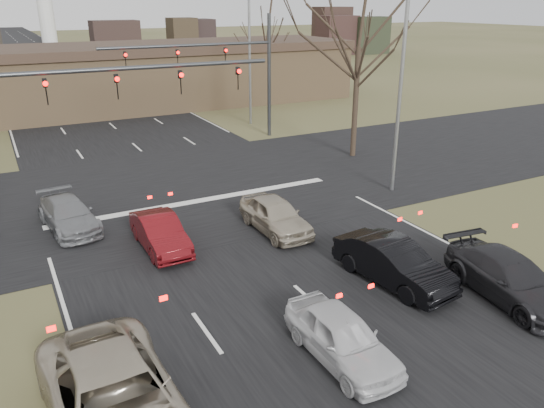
% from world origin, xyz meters
% --- Properties ---
extents(ground, '(360.00, 360.00, 0.00)m').
position_xyz_m(ground, '(0.00, 0.00, 0.00)').
color(ground, '#444726').
rests_on(ground, ground).
extents(road_main, '(14.00, 300.00, 0.02)m').
position_xyz_m(road_main, '(0.00, 60.00, 0.01)').
color(road_main, black).
rests_on(road_main, ground).
extents(road_cross, '(200.00, 14.00, 0.02)m').
position_xyz_m(road_cross, '(0.00, 15.00, 0.01)').
color(road_cross, black).
rests_on(road_cross, ground).
extents(building, '(42.40, 10.40, 5.30)m').
position_xyz_m(building, '(2.00, 38.00, 2.67)').
color(building, '#8E6F4C').
rests_on(building, ground).
extents(mast_arm_near, '(12.12, 0.24, 8.00)m').
position_xyz_m(mast_arm_near, '(-5.23, 13.00, 5.07)').
color(mast_arm_near, '#383A3D').
rests_on(mast_arm_near, ground).
extents(mast_arm_far, '(11.12, 0.24, 8.00)m').
position_xyz_m(mast_arm_far, '(6.18, 23.00, 5.02)').
color(mast_arm_far, '#383A3D').
rests_on(mast_arm_far, ground).
extents(streetlight_right_near, '(2.34, 0.25, 10.00)m').
position_xyz_m(streetlight_right_near, '(8.82, 10.00, 5.59)').
color(streetlight_right_near, gray).
rests_on(streetlight_right_near, ground).
extents(streetlight_right_far, '(2.34, 0.25, 10.00)m').
position_xyz_m(streetlight_right_far, '(9.32, 27.00, 5.59)').
color(streetlight_right_far, gray).
rests_on(streetlight_right_far, ground).
extents(tree_right_far, '(5.40, 5.40, 9.00)m').
position_xyz_m(tree_right_far, '(15.00, 35.00, 6.96)').
color(tree_right_far, black).
rests_on(tree_right_far, ground).
extents(car_silver_suv, '(2.85, 5.84, 1.60)m').
position_xyz_m(car_silver_suv, '(-6.50, 0.43, 0.80)').
color(car_silver_suv, '#B0A48E').
rests_on(car_silver_suv, ground).
extents(car_white_sedan, '(1.58, 3.86, 1.31)m').
position_xyz_m(car_white_sedan, '(-0.81, 0.32, 0.65)').
color(car_white_sedan, silver).
rests_on(car_white_sedan, ground).
extents(car_black_hatch, '(2.05, 4.53, 1.44)m').
position_xyz_m(car_black_hatch, '(3.00, 2.84, 0.72)').
color(car_black_hatch, black).
rests_on(car_black_hatch, ground).
extents(car_charcoal_sedan, '(2.48, 4.89, 1.36)m').
position_xyz_m(car_charcoal_sedan, '(5.58, 0.40, 0.68)').
color(car_charcoal_sedan, black).
rests_on(car_charcoal_sedan, ground).
extents(car_grey_ahead, '(2.25, 4.45, 1.24)m').
position_xyz_m(car_grey_ahead, '(-5.74, 12.50, 0.62)').
color(car_grey_ahead, gray).
rests_on(car_grey_ahead, ground).
extents(car_red_ahead, '(1.38, 3.90, 1.28)m').
position_xyz_m(car_red_ahead, '(-3.00, 8.93, 0.64)').
color(car_red_ahead, '#590C10').
rests_on(car_red_ahead, ground).
extents(car_silver_ahead, '(1.66, 4.09, 1.39)m').
position_xyz_m(car_silver_ahead, '(1.57, 8.34, 0.70)').
color(car_silver_ahead, '#B4A891').
rests_on(car_silver_ahead, ground).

